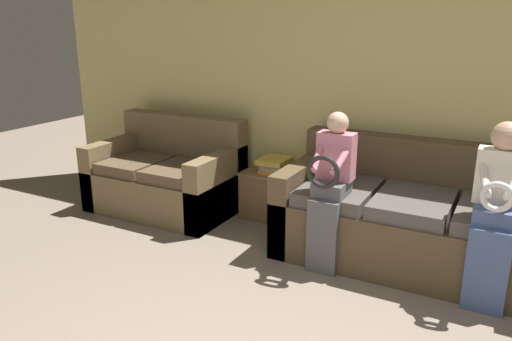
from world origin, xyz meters
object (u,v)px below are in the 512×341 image
(side_shelf, at_px, (275,194))
(book_stack, at_px, (275,165))
(couch_side, at_px, (168,178))
(child_right_seated, at_px, (496,207))
(child_left_seated, at_px, (331,184))
(couch_main, at_px, (415,221))

(side_shelf, xyz_separation_m, book_stack, (-0.01, 0.01, 0.29))
(couch_side, bearing_deg, child_right_seated, -8.04)
(child_left_seated, height_order, child_right_seated, child_right_seated)
(couch_main, bearing_deg, couch_side, 179.56)
(couch_main, xyz_separation_m, side_shelf, (-1.36, 0.29, -0.10))
(couch_main, xyz_separation_m, couch_side, (-2.43, 0.02, -0.01))
(book_stack, bearing_deg, child_left_seated, -41.47)
(child_left_seated, distance_m, side_shelf, 1.15)
(child_left_seated, height_order, side_shelf, child_left_seated)
(couch_main, xyz_separation_m, child_left_seated, (-0.56, -0.41, 0.33))
(couch_main, distance_m, side_shelf, 1.39)
(child_right_seated, height_order, book_stack, child_right_seated)
(book_stack, bearing_deg, side_shelf, -45.58)
(couch_side, relative_size, side_shelf, 2.35)
(side_shelf, distance_m, book_stack, 0.29)
(couch_main, bearing_deg, child_right_seated, -35.79)
(couch_side, relative_size, book_stack, 4.63)
(child_right_seated, bearing_deg, child_left_seated, -179.57)
(child_right_seated, bearing_deg, side_shelf, 160.04)
(child_left_seated, bearing_deg, child_right_seated, 0.43)
(child_right_seated, xyz_separation_m, side_shelf, (-1.92, 0.70, -0.45))
(couch_side, height_order, side_shelf, couch_side)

